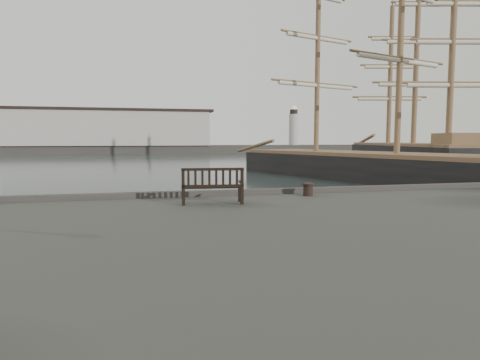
# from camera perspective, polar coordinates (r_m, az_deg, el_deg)

# --- Properties ---
(ground) EXTENTS (400.00, 400.00, 0.00)m
(ground) POSITION_cam_1_polar(r_m,az_deg,el_deg) (14.73, -5.16, -8.09)
(ground) COLOR black
(ground) RESTS_ON ground
(breakwater) EXTENTS (140.00, 9.50, 12.20)m
(breakwater) POSITION_cam_1_polar(r_m,az_deg,el_deg) (106.20, -14.99, 5.71)
(breakwater) COLOR #383530
(breakwater) RESTS_ON ground
(bench) EXTENTS (1.85, 0.81, 1.03)m
(bench) POSITION_cam_1_polar(r_m,az_deg,el_deg) (12.52, -3.70, -1.69)
(bench) COLOR black
(bench) RESTS_ON quay
(bollard_right) EXTENTS (0.42, 0.42, 0.43)m
(bollard_right) POSITION_cam_1_polar(r_m,az_deg,el_deg) (14.44, 9.06, -1.25)
(bollard_right) COLOR black
(bollard_right) RESTS_ON quay
(tall_ship_main) EXTENTS (17.04, 34.53, 25.57)m
(tall_ship_main) POSITION_cam_1_polar(r_m,az_deg,el_deg) (36.49, 20.07, 0.75)
(tall_ship_main) COLOR black
(tall_ship_main) RESTS_ON ground
(tall_ship_far) EXTENTS (13.35, 31.81, 26.66)m
(tall_ship_far) POSITION_cam_1_polar(r_m,az_deg,el_deg) (57.77, 22.01, 2.49)
(tall_ship_far) COLOR black
(tall_ship_far) RESTS_ON ground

